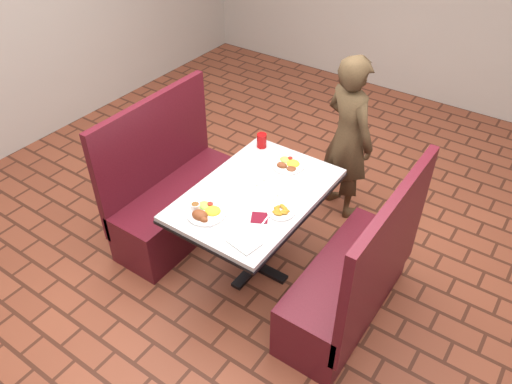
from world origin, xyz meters
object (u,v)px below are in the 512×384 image
diner_person (348,138)px  near_dinner_plate (205,211)px  booth_bench_left (176,198)px  plantain_plate (281,211)px  red_tumbler (262,141)px  booth_bench_right (353,282)px  far_dinner_plate (288,163)px  dining_table (256,203)px

diner_person → near_dinner_plate: diner_person is taller
booth_bench_left → plantain_plate: 1.15m
booth_bench_left → red_tumbler: booth_bench_left is taller
booth_bench_right → diner_person: size_ratio=0.84×
booth_bench_right → diner_person: diner_person is taller
near_dinner_plate → booth_bench_left: bearing=149.7°
booth_bench_right → plantain_plate: 0.70m
diner_person → plantain_plate: size_ratio=7.78×
booth_bench_right → diner_person: bearing=120.1°
far_dinner_plate → plantain_plate: bearing=-63.3°
plantain_plate → red_tumbler: bearing=133.3°
red_tumbler → dining_table: bearing=-59.6°
booth_bench_right → diner_person: (-0.61, 1.05, 0.39)m
far_dinner_plate → red_tumbler: bearing=161.7°
dining_table → plantain_plate: (0.26, -0.09, 0.11)m
dining_table → booth_bench_right: bearing=0.0°
booth_bench_left → plantain_plate: (1.06, -0.09, 0.43)m
dining_table → diner_person: bearing=79.8°
booth_bench_left → red_tumbler: bearing=44.6°
plantain_plate → red_tumbler: 0.81m
far_dinner_plate → plantain_plate: size_ratio=1.32×
dining_table → red_tumbler: red_tumbler is taller
near_dinner_plate → red_tumbler: (-0.15, 0.88, 0.03)m
booth_bench_right → near_dinner_plate: (-0.94, -0.38, 0.45)m
booth_bench_left → plantain_plate: size_ratio=6.50×
dining_table → booth_bench_left: size_ratio=1.01×
diner_person → red_tumbler: (-0.48, -0.55, 0.09)m
booth_bench_left → red_tumbler: (0.51, 0.50, 0.48)m
booth_bench_right → red_tumbler: size_ratio=10.53×
plantain_plate → dining_table: bearing=161.4°
far_dinner_plate → booth_bench_right: bearing=-26.9°
dining_table → red_tumbler: size_ratio=10.63×
near_dinner_plate → dining_table: bearing=70.0°
near_dinner_plate → plantain_plate: bearing=36.5°
dining_table → diner_person: size_ratio=0.84×
near_dinner_plate → far_dinner_plate: (0.16, 0.78, -0.01)m
booth_bench_left → diner_person: 1.49m
dining_table → plantain_plate: bearing=-18.6°
booth_bench_right → dining_table: bearing=180.0°
booth_bench_left → diner_person: bearing=46.8°
dining_table → booth_bench_left: 0.86m
dining_table → near_dinner_plate: 0.43m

